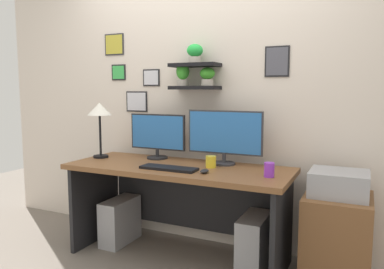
{
  "coord_description": "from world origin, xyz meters",
  "views": [
    {
      "loc": [
        1.32,
        -2.55,
        1.34
      ],
      "look_at": [
        0.1,
        0.05,
        1.0
      ],
      "focal_mm": 34.88,
      "sensor_mm": 36.0,
      "label": 1
    }
  ],
  "objects": [
    {
      "name": "monitor_right",
      "position": [
        0.31,
        0.22,
        0.99
      ],
      "size": [
        0.62,
        0.18,
        0.43
      ],
      "color": "#2D2D33",
      "rests_on": "desk"
    },
    {
      "name": "computer_mouse",
      "position": [
        0.29,
        -0.15,
        0.77
      ],
      "size": [
        0.06,
        0.09,
        0.03
      ],
      "primitive_type": "ellipsoid",
      "color": "black",
      "rests_on": "desk"
    },
    {
      "name": "monitor_left",
      "position": [
        -0.31,
        0.22,
        0.96
      ],
      "size": [
        0.52,
        0.18,
        0.39
      ],
      "color": "black",
      "rests_on": "desk"
    },
    {
      "name": "keyboard",
      "position": [
        -0.0,
        -0.15,
        0.76
      ],
      "size": [
        0.44,
        0.14,
        0.02
      ],
      "primitive_type": "cube",
      "color": "black",
      "rests_on": "desk"
    },
    {
      "name": "back_wall_assembly",
      "position": [
        -0.0,
        0.44,
        1.35
      ],
      "size": [
        4.4,
        0.24,
        2.7
      ],
      "color": "beige",
      "rests_on": "ground"
    },
    {
      "name": "drawer_cabinet",
      "position": [
        1.17,
        0.12,
        0.31
      ],
      "size": [
        0.44,
        0.5,
        0.62
      ],
      "primitive_type": "cube",
      "color": "brown",
      "rests_on": "ground"
    },
    {
      "name": "desk_lamp",
      "position": [
        -0.78,
        0.04,
        1.14
      ],
      "size": [
        0.21,
        0.21,
        0.48
      ],
      "color": "black",
      "rests_on": "desk"
    },
    {
      "name": "ground_plane",
      "position": [
        0.0,
        0.0,
        0.0
      ],
      "size": [
        8.0,
        8.0,
        0.0
      ],
      "primitive_type": "plane",
      "color": "#70665B"
    },
    {
      "name": "desk",
      "position": [
        0.0,
        0.06,
        0.54
      ],
      "size": [
        1.77,
        0.68,
        0.75
      ],
      "color": "brown",
      "rests_on": "ground"
    },
    {
      "name": "pen_cup",
      "position": [
        0.74,
        -0.07,
        0.8
      ],
      "size": [
        0.07,
        0.07,
        0.1
      ],
      "primitive_type": "cylinder",
      "color": "purple",
      "rests_on": "desk"
    },
    {
      "name": "printer",
      "position": [
        1.17,
        0.12,
        0.71
      ],
      "size": [
        0.38,
        0.34,
        0.17
      ],
      "primitive_type": "cube",
      "color": "#9E9EA3",
      "rests_on": "drawer_cabinet"
    },
    {
      "name": "computer_tower_left",
      "position": [
        -0.6,
        0.05,
        0.2
      ],
      "size": [
        0.18,
        0.4,
        0.39
      ],
      "primitive_type": "cube",
      "color": "#99999E",
      "rests_on": "ground"
    },
    {
      "name": "coffee_mug",
      "position": [
        0.26,
        0.06,
        0.8
      ],
      "size": [
        0.08,
        0.08,
        0.09
      ],
      "primitive_type": "cylinder",
      "color": "yellow",
      "rests_on": "desk"
    },
    {
      "name": "computer_tower_right",
      "position": [
        0.62,
        0.03,
        0.21
      ],
      "size": [
        0.18,
        0.4,
        0.43
      ],
      "primitive_type": "cube",
      "color": "#99999E",
      "rests_on": "ground"
    }
  ]
}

